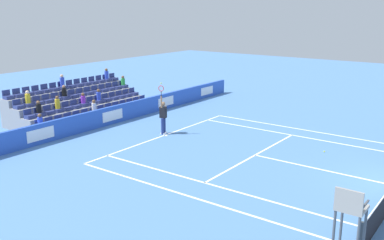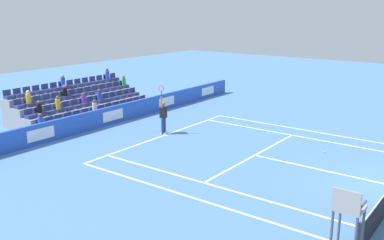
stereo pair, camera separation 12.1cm
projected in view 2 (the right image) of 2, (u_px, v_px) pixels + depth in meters
The scene contains 13 objects.
line_baseline at pixel (165, 135), 23.41m from camera, with size 10.97×0.10×0.01m, color white.
line_service at pixel (255, 155), 20.23m from camera, with size 8.23×0.10×0.01m, color white.
line_centre_service at pixel (322, 170), 18.38m from camera, with size 0.10×6.40×0.01m, color white.
line_singles_sideline_left at pixel (214, 186), 16.78m from camera, with size 0.10×11.89×0.01m, color white.
line_singles_sideline_right at pixel (300, 137), 23.17m from camera, with size 0.10×11.89×0.01m, color white.
line_doubles_sideline_left at pixel (192, 198), 15.71m from camera, with size 0.10×11.89×0.01m, color white.
line_doubles_sideline_right at pixel (310, 131), 24.23m from camera, with size 0.10×11.89×0.01m, color white.
line_centre_mark at pixel (166, 136), 23.35m from camera, with size 0.10×0.20×0.01m, color white.
sponsor_barrier at pixel (112, 115), 25.62m from camera, with size 24.43×0.22×1.05m.
tennis_player at pixel (163, 116), 23.45m from camera, with size 0.54×0.42×2.85m.
umpire_chair at pixel (348, 217), 10.97m from camera, with size 0.70×0.70×2.34m.
stadium_stand at pixel (79, 106), 27.28m from camera, with size 8.68×3.80×2.63m.
loose_tennis_ball at pixel (324, 152), 20.63m from camera, with size 0.07×0.07×0.07m, color #D1E533.
Camera 2 is at (17.13, 2.72, 6.63)m, focal length 40.79 mm.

